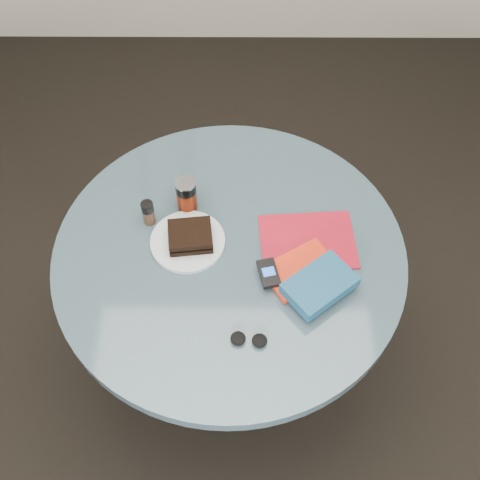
{
  "coord_description": "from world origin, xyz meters",
  "views": [
    {
      "loc": [
        0.03,
        -0.96,
        2.15
      ],
      "look_at": [
        0.03,
        0.0,
        0.8
      ],
      "focal_mm": 45.0,
      "sensor_mm": 36.0,
      "label": 1
    }
  ],
  "objects_px": {
    "soda_can": "(186,195)",
    "red_book": "(301,270)",
    "plate": "(188,241)",
    "pepper_grinder": "(148,213)",
    "novel": "(320,285)",
    "table": "(230,280)",
    "magazine": "(308,241)",
    "mp3_player": "(269,273)",
    "headphones": "(249,339)",
    "sandwich": "(190,236)"
  },
  "relations": [
    {
      "from": "table",
      "to": "pepper_grinder",
      "type": "height_order",
      "value": "pepper_grinder"
    },
    {
      "from": "sandwich",
      "to": "plate",
      "type": "bearing_deg",
      "value": 167.44
    },
    {
      "from": "plate",
      "to": "pepper_grinder",
      "type": "bearing_deg",
      "value": 146.53
    },
    {
      "from": "table",
      "to": "novel",
      "type": "relative_size",
      "value": 5.45
    },
    {
      "from": "pepper_grinder",
      "to": "mp3_player",
      "type": "height_order",
      "value": "pepper_grinder"
    },
    {
      "from": "plate",
      "to": "sandwich",
      "type": "relative_size",
      "value": 1.61
    },
    {
      "from": "magazine",
      "to": "mp3_player",
      "type": "relative_size",
      "value": 2.81
    },
    {
      "from": "soda_can",
      "to": "pepper_grinder",
      "type": "xyz_separation_m",
      "value": [
        -0.11,
        -0.05,
        -0.01
      ]
    },
    {
      "from": "headphones",
      "to": "magazine",
      "type": "bearing_deg",
      "value": 61.5
    },
    {
      "from": "soda_can",
      "to": "pepper_grinder",
      "type": "relative_size",
      "value": 1.36
    },
    {
      "from": "sandwich",
      "to": "magazine",
      "type": "distance_m",
      "value": 0.33
    },
    {
      "from": "mp3_player",
      "to": "headphones",
      "type": "distance_m",
      "value": 0.2
    },
    {
      "from": "novel",
      "to": "headphones",
      "type": "height_order",
      "value": "novel"
    },
    {
      "from": "pepper_grinder",
      "to": "red_book",
      "type": "xyz_separation_m",
      "value": [
        0.43,
        -0.17,
        -0.03
      ]
    },
    {
      "from": "pepper_grinder",
      "to": "red_book",
      "type": "relative_size",
      "value": 0.43
    },
    {
      "from": "sandwich",
      "to": "headphones",
      "type": "bearing_deg",
      "value": -61.84
    },
    {
      "from": "novel",
      "to": "headphones",
      "type": "bearing_deg",
      "value": 179.72
    },
    {
      "from": "table",
      "to": "plate",
      "type": "distance_m",
      "value": 0.21
    },
    {
      "from": "mp3_player",
      "to": "plate",
      "type": "bearing_deg",
      "value": 152.43
    },
    {
      "from": "sandwich",
      "to": "soda_can",
      "type": "height_order",
      "value": "soda_can"
    },
    {
      "from": "red_book",
      "to": "novel",
      "type": "xyz_separation_m",
      "value": [
        0.05,
        -0.06,
        0.03
      ]
    },
    {
      "from": "magazine",
      "to": "mp3_player",
      "type": "height_order",
      "value": "mp3_player"
    },
    {
      "from": "plate",
      "to": "sandwich",
      "type": "height_order",
      "value": "sandwich"
    },
    {
      "from": "red_book",
      "to": "headphones",
      "type": "height_order",
      "value": "headphones"
    },
    {
      "from": "pepper_grinder",
      "to": "novel",
      "type": "bearing_deg",
      "value": -26.52
    },
    {
      "from": "soda_can",
      "to": "mp3_player",
      "type": "height_order",
      "value": "soda_can"
    },
    {
      "from": "pepper_grinder",
      "to": "headphones",
      "type": "bearing_deg",
      "value": -53.1
    },
    {
      "from": "table",
      "to": "mp3_player",
      "type": "distance_m",
      "value": 0.24
    },
    {
      "from": "magazine",
      "to": "novel",
      "type": "distance_m",
      "value": 0.17
    },
    {
      "from": "novel",
      "to": "headphones",
      "type": "xyz_separation_m",
      "value": [
        -0.19,
        -0.15,
        -0.03
      ]
    },
    {
      "from": "soda_can",
      "to": "sandwich",
      "type": "bearing_deg",
      "value": -82.82
    },
    {
      "from": "soda_can",
      "to": "red_book",
      "type": "bearing_deg",
      "value": -35.2
    },
    {
      "from": "soda_can",
      "to": "red_book",
      "type": "relative_size",
      "value": 0.59
    },
    {
      "from": "magazine",
      "to": "mp3_player",
      "type": "xyz_separation_m",
      "value": [
        -0.12,
        -0.12,
        0.03
      ]
    },
    {
      "from": "mp3_player",
      "to": "table",
      "type": "bearing_deg",
      "value": 138.94
    },
    {
      "from": "plate",
      "to": "mp3_player",
      "type": "bearing_deg",
      "value": -27.57
    },
    {
      "from": "plate",
      "to": "magazine",
      "type": "bearing_deg",
      "value": 0.86
    },
    {
      "from": "plate",
      "to": "soda_can",
      "type": "height_order",
      "value": "soda_can"
    },
    {
      "from": "mp3_player",
      "to": "headphones",
      "type": "xyz_separation_m",
      "value": [
        -0.05,
        -0.19,
        -0.02
      ]
    },
    {
      "from": "mp3_player",
      "to": "headphones",
      "type": "bearing_deg",
      "value": -105.98
    },
    {
      "from": "red_book",
      "to": "table",
      "type": "bearing_deg",
      "value": 128.34
    },
    {
      "from": "pepper_grinder",
      "to": "magazine",
      "type": "distance_m",
      "value": 0.46
    },
    {
      "from": "plate",
      "to": "red_book",
      "type": "bearing_deg",
      "value": -17.35
    },
    {
      "from": "table",
      "to": "magazine",
      "type": "bearing_deg",
      "value": 7.59
    },
    {
      "from": "table",
      "to": "plate",
      "type": "bearing_deg",
      "value": 168.33
    },
    {
      "from": "sandwich",
      "to": "novel",
      "type": "distance_m",
      "value": 0.39
    },
    {
      "from": "soda_can",
      "to": "headphones",
      "type": "relative_size",
      "value": 1.14
    },
    {
      "from": "headphones",
      "to": "plate",
      "type": "bearing_deg",
      "value": 119.35
    },
    {
      "from": "mp3_player",
      "to": "red_book",
      "type": "bearing_deg",
      "value": 12.57
    },
    {
      "from": "novel",
      "to": "headphones",
      "type": "relative_size",
      "value": 1.86
    }
  ]
}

